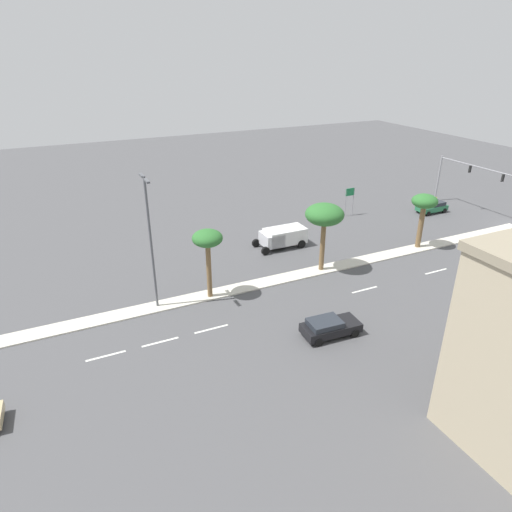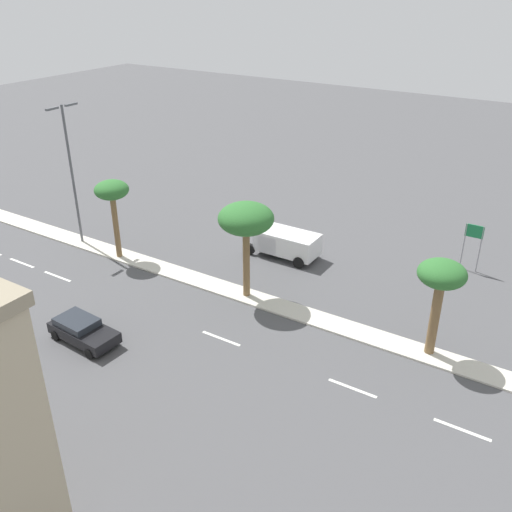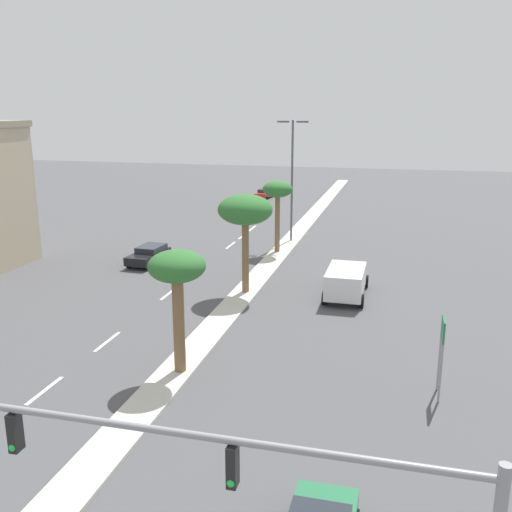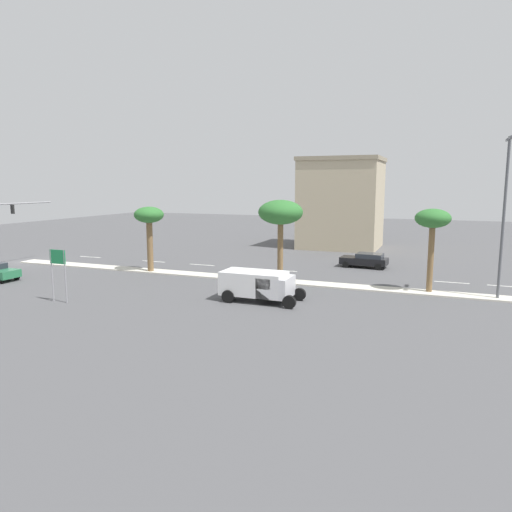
{
  "view_description": "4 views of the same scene",
  "coord_description": "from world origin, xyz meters",
  "views": [
    {
      "loc": [
        -33.64,
        51.58,
        20.18
      ],
      "look_at": [
        0.62,
        35.42,
        2.68
      ],
      "focal_mm": 31.68,
      "sensor_mm": 36.0,
      "label": 1
    },
    {
      "loc": [
        -28.13,
        10.02,
        20.12
      ],
      "look_at": [
        2.2,
        29.09,
        2.07
      ],
      "focal_mm": 39.3,
      "sensor_mm": 36.0,
      "label": 2
    },
    {
      "loc": [
        10.19,
        -8.31,
        12.53
      ],
      "look_at": [
        1.13,
        27.25,
        3.05
      ],
      "focal_mm": 40.41,
      "sensor_mm": 36.0,
      "label": 3
    },
    {
      "loc": [
        37.34,
        41.17,
        8.19
      ],
      "look_at": [
        3.65,
        27.75,
        2.68
      ],
      "focal_mm": 33.3,
      "sensor_mm": 36.0,
      "label": 4
    }
  ],
  "objects": [
    {
      "name": "sedan_red_mid",
      "position": [
        -8.76,
        70.82,
        0.71
      ],
      "size": [
        2.08,
        4.3,
        1.31
      ],
      "color": "red",
      "rests_on": "ground"
    },
    {
      "name": "palm_tree_far",
      "position": [
        -0.27,
        40.35,
        5.4
      ],
      "size": [
        2.6,
        2.6,
        6.27
      ],
      "color": "brown",
      "rests_on": "median_curb"
    },
    {
      "name": "palm_tree_center",
      "position": [
        0.06,
        28.51,
        5.76
      ],
      "size": [
        3.71,
        3.71,
        6.79
      ],
      "color": "brown",
      "rests_on": "median_curb"
    },
    {
      "name": "median_curb",
      "position": [
        0.0,
        46.96,
        0.06
      ],
      "size": [
        1.8,
        93.93,
        0.12
      ],
      "primitive_type": "cube",
      "color": "beige",
      "rests_on": "ground"
    },
    {
      "name": "lane_stripe_trailing",
      "position": [
        -5.08,
        42.0,
        0.01
      ],
      "size": [
        0.2,
        2.8,
        0.01
      ],
      "primitive_type": "cube",
      "color": "silver",
      "rests_on": "ground"
    },
    {
      "name": "lane_stripe_leading",
      "position": [
        -5.08,
        12.47,
        0.01
      ],
      "size": [
        0.2,
        2.8,
        0.01
      ],
      "primitive_type": "cube",
      "color": "silver",
      "rests_on": "ground"
    },
    {
      "name": "sedan_tan_leading",
      "position": [
        -8.9,
        58.89,
        0.75
      ],
      "size": [
        2.36,
        4.66,
        1.39
      ],
      "color": "tan",
      "rests_on": "ground"
    },
    {
      "name": "lane_stripe_outboard",
      "position": [
        -5.08,
        18.31,
        0.01
      ],
      "size": [
        0.2,
        2.8,
        0.01
      ],
      "primitive_type": "cube",
      "color": "silver",
      "rests_on": "ground"
    },
    {
      "name": "street_lamp_far",
      "position": [
        0.1,
        45.0,
        6.63
      ],
      "size": [
        2.9,
        0.24,
        11.3
      ],
      "color": "#515459",
      "rests_on": "median_curb"
    },
    {
      "name": "ground_plane",
      "position": [
        0.0,
        36.53,
        0.0
      ],
      "size": [
        160.0,
        160.0,
        0.0
      ],
      "primitive_type": "plane",
      "color": "#4C4C4F"
    },
    {
      "name": "sedan_black_outboard",
      "position": [
        -9.73,
        34.08,
        0.77
      ],
      "size": [
        2.34,
        4.63,
        1.43
      ],
      "color": "black",
      "rests_on": "ground"
    },
    {
      "name": "lane_stripe_rear",
      "position": [
        -5.08,
        46.1,
        0.01
      ],
      "size": [
        0.2,
        2.8,
        0.01
      ],
      "primitive_type": "cube",
      "color": "silver",
      "rests_on": "ground"
    },
    {
      "name": "lane_stripe_right",
      "position": [
        -5.08,
        27.06,
        0.01
      ],
      "size": [
        0.2,
        2.8,
        0.01
      ],
      "primitive_type": "cube",
      "color": "silver",
      "rests_on": "ground"
    },
    {
      "name": "palm_tree_mid",
      "position": [
        0.26,
        15.75,
        5.05
      ],
      "size": [
        2.73,
        2.73,
        6.02
      ],
      "color": "brown",
      "rests_on": "median_curb"
    },
    {
      "name": "lane_stripe_center",
      "position": [
        -5.08,
        50.07,
        0.01
      ],
      "size": [
        0.2,
        2.8,
        0.01
      ],
      "primitive_type": "cube",
      "color": "silver",
      "rests_on": "ground"
    },
    {
      "name": "directional_road_sign",
      "position": [
        12.3,
        16.4,
        2.64
      ],
      "size": [
        0.1,
        1.32,
        3.7
      ],
      "color": "gray",
      "rests_on": "ground"
    },
    {
      "name": "box_truck",
      "position": [
        6.9,
        29.37,
        1.22
      ],
      "size": [
        2.67,
        5.7,
        2.11
      ],
      "color": "silver",
      "rests_on": "ground"
    }
  ]
}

